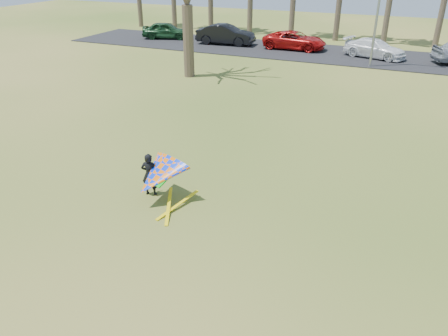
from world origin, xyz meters
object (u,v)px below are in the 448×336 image
at_px(car_0, 166,30).
at_px(car_2, 295,40).
at_px(kite_flyer, 157,176).
at_px(car_3, 375,48).
at_px(car_1, 226,34).

xyz_separation_m(car_0, car_2, (11.61, -0.04, -0.02)).
xyz_separation_m(car_0, kite_flyer, (13.96, -24.45, 0.07)).
bearing_deg(car_3, kite_flyer, -171.78).
bearing_deg(car_0, car_2, -108.02).
relative_size(car_0, kite_flyer, 1.73).
xyz_separation_m(car_3, kite_flyer, (-3.78, -23.74, 0.13)).
bearing_deg(car_0, kite_flyer, -168.11).
distance_m(car_2, car_3, 6.17).
relative_size(car_1, kite_flyer, 2.00).
relative_size(car_2, kite_flyer, 2.04).
xyz_separation_m(car_2, car_3, (6.13, -0.67, -0.03)).
xyz_separation_m(car_2, kite_flyer, (2.35, -24.41, 0.10)).
bearing_deg(car_3, car_0, 104.96).
bearing_deg(car_1, car_2, -91.61).
height_order(car_1, kite_flyer, kite_flyer).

